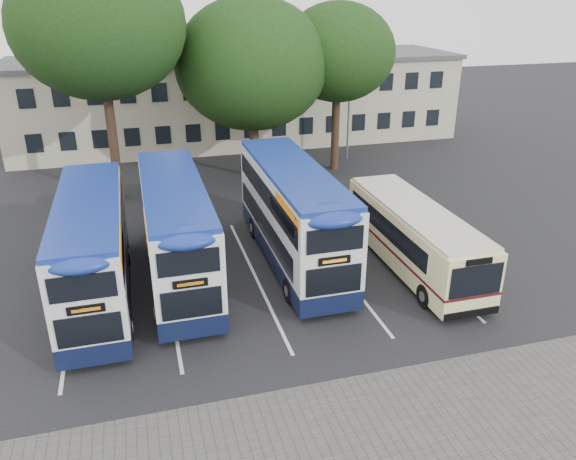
# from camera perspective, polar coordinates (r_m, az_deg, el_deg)

# --- Properties ---
(ground) EXTENTS (120.00, 120.00, 0.00)m
(ground) POSITION_cam_1_polar(r_m,az_deg,el_deg) (19.89, 10.70, -9.90)
(ground) COLOR black
(ground) RESTS_ON ground
(paving_strip) EXTENTS (40.00, 6.00, 0.01)m
(paving_strip) POSITION_cam_1_polar(r_m,az_deg,el_deg) (15.69, 12.03, -20.75)
(paving_strip) COLOR #595654
(paving_strip) RESTS_ON ground
(bay_lines) EXTENTS (14.12, 11.00, 0.01)m
(bay_lines) POSITION_cam_1_polar(r_m,az_deg,el_deg) (22.86, -3.32, -4.76)
(bay_lines) COLOR silver
(bay_lines) RESTS_ON ground
(depot_building) EXTENTS (32.40, 8.40, 6.20)m
(depot_building) POSITION_cam_1_polar(r_m,az_deg,el_deg) (43.12, -4.97, 13.22)
(depot_building) COLOR beige
(depot_building) RESTS_ON ground
(lamp_post) EXTENTS (0.25, 1.05, 9.06)m
(lamp_post) POSITION_cam_1_polar(r_m,az_deg,el_deg) (37.79, 6.34, 14.67)
(lamp_post) COLOR gray
(lamp_post) RESTS_ON ground
(tree_left) EXTENTS (8.61, 8.61, 12.75)m
(tree_left) POSITION_cam_1_polar(r_m,az_deg,el_deg) (30.82, -18.71, 19.14)
(tree_left) COLOR black
(tree_left) RESTS_ON ground
(tree_mid) EXTENTS (8.78, 8.78, 10.47)m
(tree_mid) POSITION_cam_1_polar(r_m,az_deg,el_deg) (33.41, -3.72, 16.46)
(tree_mid) COLOR black
(tree_mid) RESTS_ON ground
(tree_right) EXTENTS (6.83, 6.83, 10.11)m
(tree_right) POSITION_cam_1_polar(r_m,az_deg,el_deg) (35.11, 5.09, 17.51)
(tree_right) COLOR black
(tree_right) RESTS_ON ground
(bus_dd_left) EXTENTS (2.29, 9.44, 3.93)m
(bus_dd_left) POSITION_cam_1_polar(r_m,az_deg,el_deg) (21.61, -19.21, -1.49)
(bus_dd_left) COLOR #0E1534
(bus_dd_left) RESTS_ON ground
(bus_dd_mid) EXTENTS (2.34, 9.66, 4.02)m
(bus_dd_mid) POSITION_cam_1_polar(r_m,az_deg,el_deg) (22.22, -11.30, 0.26)
(bus_dd_mid) COLOR #0E1534
(bus_dd_mid) RESTS_ON ground
(bus_dd_right) EXTENTS (2.42, 9.96, 4.15)m
(bus_dd_right) POSITION_cam_1_polar(r_m,az_deg,el_deg) (23.24, 0.51, 1.98)
(bus_dd_right) COLOR #0E1534
(bus_dd_right) RESTS_ON ground
(bus_single) EXTENTS (2.27, 8.95, 2.67)m
(bus_single) POSITION_cam_1_polar(r_m,az_deg,el_deg) (23.59, 12.60, -0.33)
(bus_single) COLOR #F2EEA1
(bus_single) RESTS_ON ground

